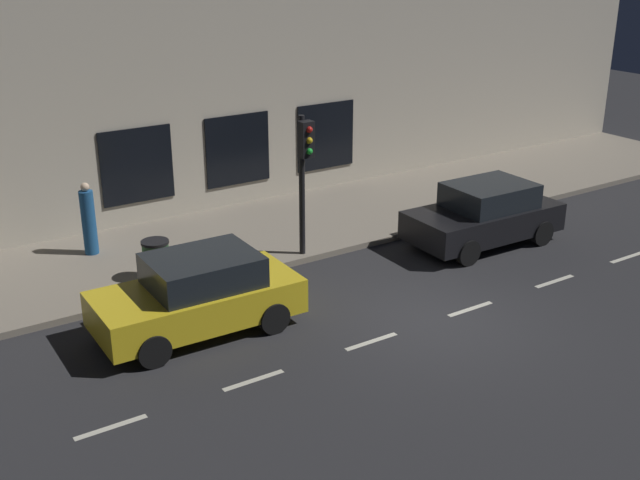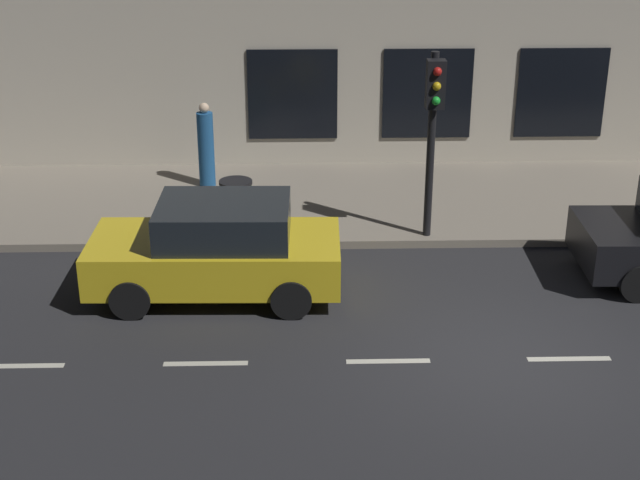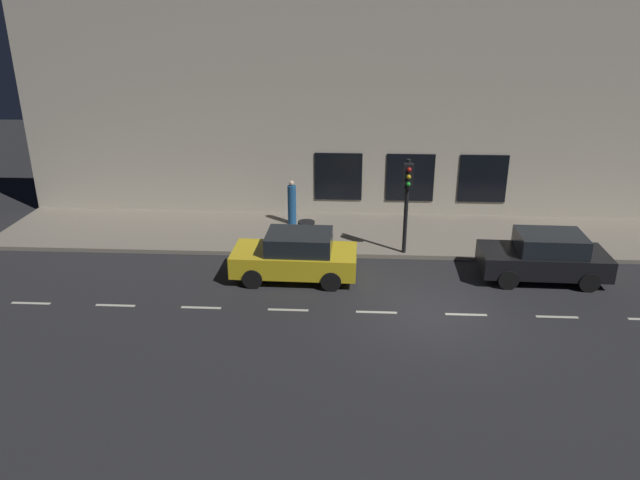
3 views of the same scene
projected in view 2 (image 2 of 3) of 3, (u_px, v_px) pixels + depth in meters
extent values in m
plane|color=#28282B|center=(500.00, 360.00, 13.27)|extent=(60.00, 60.00, 0.00)
cube|color=gray|center=(438.00, 201.00, 18.98)|extent=(4.50, 32.00, 0.15)
cube|color=black|center=(561.00, 93.00, 20.43)|extent=(0.04, 1.96, 1.99)
cube|color=black|center=(427.00, 94.00, 20.37)|extent=(0.04, 1.96, 1.99)
cube|color=black|center=(293.00, 95.00, 20.30)|extent=(0.04, 1.96, 1.99)
cube|color=beige|center=(569.00, 359.00, 13.29)|extent=(0.12, 1.20, 0.01)
cube|color=beige|center=(388.00, 361.00, 13.23)|extent=(0.12, 1.20, 0.01)
cube|color=beige|center=(206.00, 363.00, 13.17)|extent=(0.12, 1.20, 0.01)
cube|color=beige|center=(22.00, 366.00, 13.11)|extent=(0.12, 1.20, 0.01)
cylinder|color=black|center=(431.00, 147.00, 16.47)|extent=(0.14, 0.14, 3.39)
cube|color=black|center=(436.00, 84.00, 15.82)|extent=(0.26, 0.32, 0.84)
sphere|color=red|center=(437.00, 72.00, 15.59)|extent=(0.15, 0.15, 0.15)
sphere|color=gold|center=(437.00, 86.00, 15.69)|extent=(0.15, 0.15, 0.15)
sphere|color=green|center=(436.00, 101.00, 15.79)|extent=(0.15, 0.15, 0.15)
cube|color=gold|center=(215.00, 258.00, 15.00)|extent=(1.91, 4.05, 0.70)
cube|color=black|center=(224.00, 221.00, 14.74)|extent=(1.65, 2.12, 0.60)
cylinder|color=black|center=(130.00, 299.00, 14.33)|extent=(0.23, 0.64, 0.64)
cylinder|color=black|center=(149.00, 254.00, 15.90)|extent=(0.23, 0.64, 0.64)
cylinder|color=black|center=(291.00, 299.00, 14.34)|extent=(0.23, 0.64, 0.64)
cylinder|color=black|center=(294.00, 254.00, 15.91)|extent=(0.23, 0.64, 0.64)
cylinder|color=black|center=(639.00, 283.00, 14.87)|extent=(0.23, 0.64, 0.64)
cylinder|color=black|center=(609.00, 241.00, 16.42)|extent=(0.23, 0.64, 0.64)
cylinder|color=#1E5189|center=(206.00, 150.00, 19.30)|extent=(0.40, 0.40, 1.58)
sphere|color=beige|center=(204.00, 108.00, 18.95)|extent=(0.21, 0.21, 0.21)
cube|color=beige|center=(205.00, 107.00, 19.04)|extent=(0.05, 0.06, 0.06)
cylinder|color=#2D5633|center=(236.00, 205.00, 17.36)|extent=(0.59, 0.59, 0.84)
cylinder|color=black|center=(236.00, 182.00, 17.19)|extent=(0.62, 0.62, 0.06)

